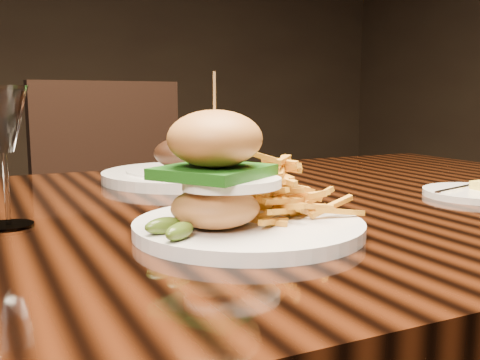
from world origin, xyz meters
name	(u,v)px	position (x,y,z in m)	size (l,w,h in m)	color
dining_table	(195,260)	(0.00, 0.00, 0.67)	(1.60, 0.90, 0.75)	black
burger_plate	(247,192)	(0.00, -0.17, 0.80)	(0.26, 0.26, 0.18)	silver
side_saucer	(477,193)	(0.43, -0.11, 0.76)	(0.16, 0.16, 0.02)	silver
ramekin	(214,194)	(0.03, 0.00, 0.77)	(0.07, 0.07, 0.03)	silver
wine_glass	(3,125)	(-0.24, -0.02, 0.87)	(0.06, 0.06, 0.17)	white
far_dish	(186,170)	(0.08, 0.25, 0.77)	(0.31, 0.31, 0.10)	silver
chair_far	(122,221)	(0.11, 0.89, 0.54)	(0.50, 0.51, 0.95)	black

